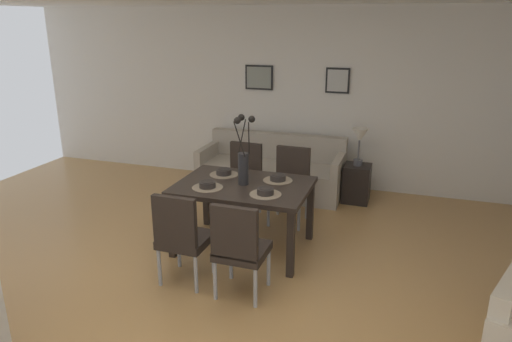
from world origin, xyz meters
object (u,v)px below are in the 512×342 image
Objects in this scene: dining_chair_far_right at (290,181)px; sofa at (272,173)px; dining_chair_near_right at (243,176)px; table_lamp at (360,139)px; dining_chair_far_left at (239,246)px; bowl_far_right at (278,177)px; dining_table at (243,192)px; side_table at (356,183)px; framed_picture_left at (259,77)px; centerpiece_vase at (243,158)px; bowl_near_left at (207,184)px; bowl_near_right at (224,171)px; framed_picture_center at (338,81)px; bowl_far_left at (265,191)px; dining_chair_near_left at (182,234)px.

sofa is (-0.52, 0.95, -0.23)m from dining_chair_far_right.
dining_chair_near_right is 1.65m from table_lamp.
dining_chair_far_left is 0.45× the size of sofa.
bowl_far_right is (0.65, -0.66, 0.27)m from dining_chair_near_right.
dining_chair_far_right is at bearing 71.76° from dining_table.
sofa is at bearing 108.71° from bowl_far_right.
side_table is 1.22× the size of framed_picture_left.
framed_picture_left is (-0.58, 2.31, 0.56)m from centerpiece_vase.
centerpiece_vase is 4.32× the size of bowl_near_left.
bowl_near_right is (-0.61, 1.15, 0.27)m from dining_chair_far_left.
side_table is 1.47× the size of framed_picture_center.
dining_chair_near_right is 1.31m from bowl_far_left.
centerpiece_vase is 4.32× the size of bowl_far_right.
bowl_near_left is 2.11m from sofa.
dining_chair_near_right and dining_chair_far_right have the same top height.
framed_picture_left is (-0.29, 3.19, 1.07)m from dining_chair_near_left.
table_lamp reaches higher than side_table.
dining_chair_far_right reaches higher than sofa.
dining_chair_near_right is 0.97m from sofa.
bowl_far_left is 2.18m from sofa.
framed_picture_left is at bearing 100.04° from dining_chair_near_right.
dining_chair_far_left reaches higher than bowl_far_left.
dining_chair_far_left is (0.59, -0.05, 0.00)m from dining_chair_near_left.
sofa is at bearing 97.09° from dining_table.
side_table is at bearing 66.54° from bowl_far_right.
dining_chair_near_right is 2.00m from framed_picture_center.
dining_chair_near_left is 1.25× the size of centerpiece_vase.
framed_picture_center is (0.58, 2.31, 0.93)m from dining_table.
framed_picture_left reaches higher than framed_picture_center.
dining_chair_near_left is 5.41× the size of bowl_far_left.
bowl_far_right is (0.31, 0.22, -0.24)m from centerpiece_vase.
dining_chair_near_left is at bearing -108.26° from dining_chair_far_right.
sofa is 5.77× the size of framed_picture_center.
centerpiece_vase reaches higher than bowl_near_right.
bowl_far_right is (0.63, 0.45, 0.00)m from bowl_near_left.
centerpiece_vase reaches higher than bowl_far_right.
dining_chair_near_right is at bearing 109.07° from dining_chair_far_left.
centerpiece_vase reaches higher than dining_chair_far_left.
bowl_far_right is (0.03, -0.65, 0.27)m from dining_chair_far_right.
side_table is at bearing 34.32° from dining_chair_near_right.
dining_table is 2.09m from side_table.
framed_picture_center is (0.29, 1.43, 1.07)m from dining_chair_far_right.
dining_chair_near_left is 0.93m from bowl_far_left.
dining_chair_far_left is 1.00× the size of dining_chair_far_right.
dining_table is at bearing -104.20° from framed_picture_center.
bowl_far_right is (0.61, 1.11, 0.27)m from dining_chair_near_left.
centerpiece_vase is 1.41× the size of side_table.
bowl_far_left reaches higher than sofa.
framed_picture_center is (0.27, 2.53, 0.80)m from bowl_far_left.
bowl_far_left is at bearing -96.06° from framed_picture_center.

